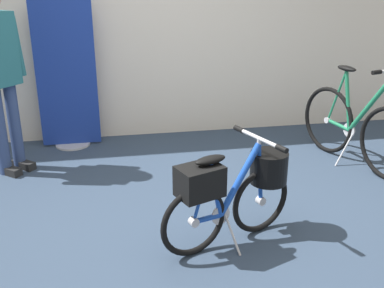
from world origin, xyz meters
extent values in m
plane|color=#2D3D51|center=(0.00, 0.00, 0.00)|extent=(6.93, 6.93, 0.00)
cube|color=silver|center=(0.00, 2.10, 1.38)|extent=(6.93, 0.10, 2.77)
cylinder|color=#B7B7BC|center=(-0.89, 1.84, 0.01)|extent=(0.36, 0.36, 0.02)
cube|color=navy|center=(-0.89, 1.84, 0.76)|extent=(0.60, 0.02, 1.47)
torus|color=black|center=(0.53, -0.17, 0.24)|extent=(0.46, 0.21, 0.48)
cylinder|color=#B7B7BC|center=(0.53, -0.17, 0.24)|extent=(0.07, 0.07, 0.06)
torus|color=black|center=(0.01, -0.37, 0.24)|extent=(0.46, 0.21, 0.48)
cylinder|color=#B7B7BC|center=(0.01, -0.37, 0.24)|extent=(0.07, 0.07, 0.06)
cylinder|color=#1947B2|center=(0.11, -0.34, 0.24)|extent=(0.21, 0.11, 0.05)
cylinder|color=#1947B2|center=(0.35, -0.24, 0.45)|extent=(0.33, 0.16, 0.47)
cylinder|color=#1947B2|center=(0.16, -0.31, 0.43)|extent=(0.13, 0.08, 0.41)
cylinder|color=#1947B2|center=(0.11, -0.34, 0.24)|extent=(0.21, 0.10, 0.04)
cylinder|color=#1947B2|center=(0.51, -0.18, 0.46)|extent=(0.08, 0.05, 0.44)
cylinder|color=#1947B2|center=(0.07, -0.35, 0.43)|extent=(0.14, 0.07, 0.39)
ellipsoid|color=black|center=(0.12, -0.33, 0.65)|extent=(0.24, 0.16, 0.05)
cylinder|color=#B7B7BC|center=(0.49, -0.19, 0.70)|extent=(0.03, 0.03, 0.04)
cylinder|color=#B7B7BC|center=(0.49, -0.19, 0.72)|extent=(0.18, 0.42, 0.03)
cylinder|color=black|center=(0.57, -0.39, 0.72)|extent=(0.07, 0.10, 0.04)
cylinder|color=black|center=(0.41, 0.02, 0.72)|extent=(0.07, 0.10, 0.04)
cylinder|color=#B7B7BC|center=(0.21, -0.30, 0.23)|extent=(0.14, 0.06, 0.14)
cylinder|color=#B7B7BC|center=(0.27, -0.37, 0.11)|extent=(0.08, 0.18, 0.23)
cylinder|color=black|center=(0.58, -0.15, 0.48)|extent=(0.34, 0.34, 0.22)
cube|color=black|center=(0.05, -0.36, 0.52)|extent=(0.33, 0.29, 0.20)
torus|color=black|center=(1.68, 1.19, 0.34)|extent=(0.23, 0.65, 0.67)
cylinder|color=#B7B7BC|center=(1.68, 1.19, 0.34)|extent=(0.07, 0.07, 0.06)
cylinder|color=#1E724C|center=(1.72, 1.05, 0.33)|extent=(0.12, 0.29, 0.05)
cylinder|color=#1E724C|center=(1.83, 0.71, 0.63)|extent=(0.17, 0.45, 0.64)
cylinder|color=#1E724C|center=(1.75, 0.97, 0.59)|extent=(0.08, 0.16, 0.56)
cylinder|color=#1E724C|center=(1.72, 1.05, 0.33)|extent=(0.11, 0.29, 0.04)
cylinder|color=#1E724C|center=(1.71, 1.11, 0.60)|extent=(0.08, 0.19, 0.54)
ellipsoid|color=black|center=(1.73, 1.03, 0.89)|extent=(0.15, 0.24, 0.05)
cylinder|color=black|center=(1.68, 0.45, 0.98)|extent=(0.10, 0.06, 0.04)
cylinder|color=#B7B7BC|center=(1.77, 0.91, 0.32)|extent=(0.05, 0.14, 0.14)
cylinder|color=#B7B7BC|center=(1.70, 0.84, 0.15)|extent=(0.19, 0.07, 0.31)
cylinder|color=navy|center=(-1.45, 1.21, 0.40)|extent=(0.11, 0.11, 0.81)
cube|color=black|center=(-1.41, 1.18, 0.04)|extent=(0.24, 0.23, 0.07)
cylinder|color=navy|center=(-1.35, 1.33, 0.40)|extent=(0.11, 0.11, 0.81)
cube|color=black|center=(-1.31, 1.30, 0.04)|extent=(0.24, 0.23, 0.07)
cylinder|color=#23606B|center=(-1.25, 1.42, 1.12)|extent=(0.11, 0.08, 0.53)
camera|label=1|loc=(-0.47, -2.93, 1.77)|focal=43.29mm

